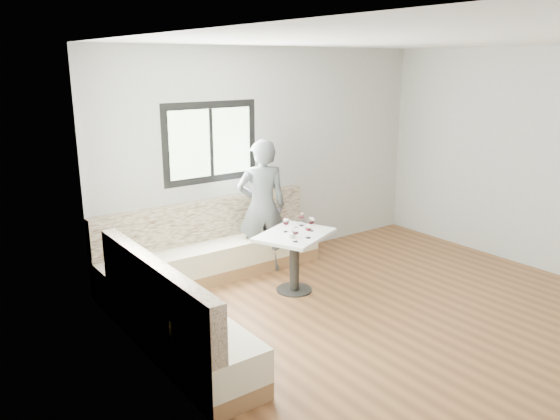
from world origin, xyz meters
name	(u,v)px	position (x,y,z in m)	size (l,w,h in m)	color
room	(406,188)	(-0.08, 0.08, 1.41)	(5.01, 5.01, 2.81)	brown
banquette	(198,277)	(-1.59, 1.62, 0.33)	(2.92, 2.80, 0.95)	olive
table	(294,248)	(-0.50, 1.32, 0.53)	(1.06, 0.96, 0.71)	black
person	(262,206)	(-0.43, 2.08, 0.85)	(0.62, 0.41, 1.70)	#4A4D51
olive_ramekin	(290,235)	(-0.62, 1.24, 0.73)	(0.11, 0.11, 0.04)	white
wine_glass_a	(296,231)	(-0.68, 1.07, 0.83)	(0.08, 0.08, 0.17)	white
wine_glass_b	(308,228)	(-0.49, 1.09, 0.83)	(0.08, 0.08, 0.17)	white
wine_glass_c	(311,221)	(-0.29, 1.27, 0.83)	(0.08, 0.08, 0.17)	white
wine_glass_d	(286,222)	(-0.55, 1.41, 0.83)	(0.08, 0.08, 0.17)	white
wine_glass_e	(301,216)	(-0.25, 1.51, 0.83)	(0.08, 0.08, 0.17)	white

